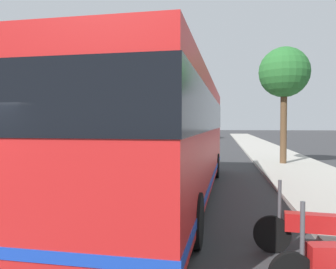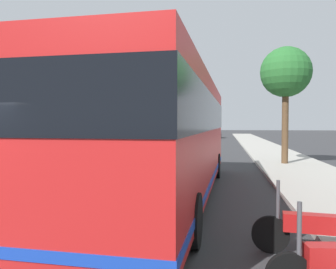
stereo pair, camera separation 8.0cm
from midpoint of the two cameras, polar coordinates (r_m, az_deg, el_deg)
name	(u,v)px [view 1 (the left image)]	position (r m, az deg, el deg)	size (l,w,h in m)	color
sidewalk_curb	(308,175)	(15.18, 22.80, -6.46)	(110.00, 3.60, 0.14)	#B2ADA3
lane_divider_line	(139,173)	(15.22, -5.20, -6.54)	(110.00, 0.16, 0.01)	silver
coach_bus	(171,131)	(9.94, 0.26, 0.58)	(12.35, 2.92, 3.50)	red
motorcycle_mid_row	(321,229)	(6.28, 24.57, -14.64)	(0.36, 2.23, 1.27)	black
car_ahead_same_lane	(178,135)	(43.97, 1.64, -0.03)	(4.45, 2.02, 1.58)	navy
car_behind_bus	(182,134)	(50.19, 2.43, 0.17)	(4.27, 2.09, 1.51)	gray
car_oncoming	(212,133)	(51.97, 7.60, 0.23)	(4.04, 2.06, 1.56)	black
roadside_tree_mid_block	(284,74)	(18.67, 19.26, 9.89)	(2.63, 2.63, 6.25)	brown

